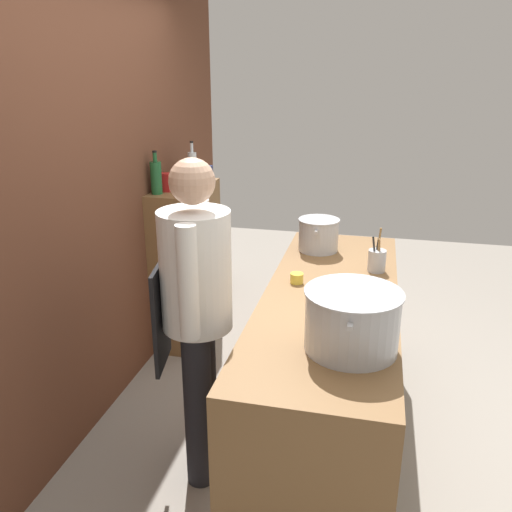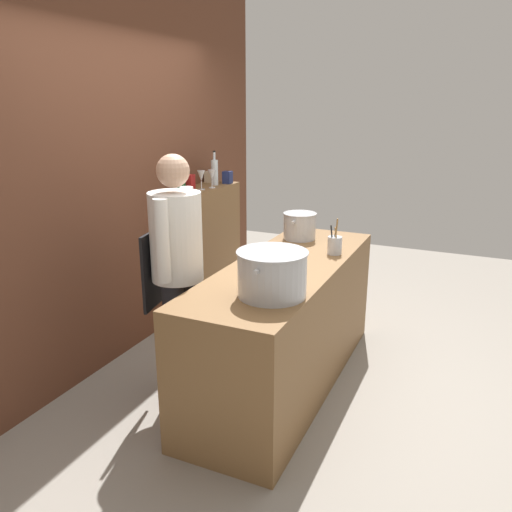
# 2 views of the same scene
# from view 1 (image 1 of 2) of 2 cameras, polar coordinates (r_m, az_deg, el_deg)

# --- Properties ---
(ground_plane) EXTENTS (8.00, 8.00, 0.00)m
(ground_plane) POSITION_cam_1_polar(r_m,az_deg,el_deg) (3.28, 7.39, -18.52)
(ground_plane) COLOR gray
(brick_back_panel) EXTENTS (4.40, 0.10, 3.00)m
(brick_back_panel) POSITION_cam_1_polar(r_m,az_deg,el_deg) (3.08, -18.47, 8.92)
(brick_back_panel) COLOR brown
(brick_back_panel) RESTS_ON ground_plane
(prep_counter) EXTENTS (2.11, 0.70, 0.90)m
(prep_counter) POSITION_cam_1_polar(r_m,az_deg,el_deg) (3.03, 7.77, -11.79)
(prep_counter) COLOR brown
(prep_counter) RESTS_ON ground_plane
(bar_cabinet) EXTENTS (0.76, 0.32, 1.21)m
(bar_cabinet) POSITION_cam_1_polar(r_m,az_deg,el_deg) (4.09, -7.49, -0.81)
(bar_cabinet) COLOR brown
(bar_cabinet) RESTS_ON ground_plane
(chef) EXTENTS (0.52, 0.39, 1.66)m
(chef) POSITION_cam_1_polar(r_m,az_deg,el_deg) (2.53, -6.57, -5.10)
(chef) COLOR black
(chef) RESTS_ON ground_plane
(stockpot_large) EXTENTS (0.47, 0.41, 0.26)m
(stockpot_large) POSITION_cam_1_polar(r_m,az_deg,el_deg) (2.23, 10.45, -6.94)
(stockpot_large) COLOR #B7BABF
(stockpot_large) RESTS_ON prep_counter
(stockpot_small) EXTENTS (0.33, 0.27, 0.21)m
(stockpot_small) POSITION_cam_1_polar(r_m,az_deg,el_deg) (3.43, 6.85, 2.33)
(stockpot_small) COLOR #B7BABF
(stockpot_small) RESTS_ON prep_counter
(utensil_crock) EXTENTS (0.10, 0.10, 0.26)m
(utensil_crock) POSITION_cam_1_polar(r_m,az_deg,el_deg) (3.14, 13.06, -0.43)
(utensil_crock) COLOR #B7BABF
(utensil_crock) RESTS_ON prep_counter
(butter_jar) EXTENTS (0.07, 0.07, 0.06)m
(butter_jar) POSITION_cam_1_polar(r_m,az_deg,el_deg) (2.91, 4.47, -2.42)
(butter_jar) COLOR yellow
(butter_jar) RESTS_ON prep_counter
(wine_bottle_clear) EXTENTS (0.07, 0.07, 0.32)m
(wine_bottle_clear) POSITION_cam_1_polar(r_m,az_deg,el_deg) (3.99, -6.95, 9.59)
(wine_bottle_clear) COLOR silver
(wine_bottle_clear) RESTS_ON bar_cabinet
(wine_bottle_green) EXTENTS (0.08, 0.08, 0.30)m
(wine_bottle_green) POSITION_cam_1_polar(r_m,az_deg,el_deg) (3.69, -10.86, 8.47)
(wine_bottle_green) COLOR #1E592D
(wine_bottle_green) RESTS_ON bar_cabinet
(wine_glass_short) EXTENTS (0.07, 0.07, 0.17)m
(wine_glass_short) POSITION_cam_1_polar(r_m,az_deg,el_deg) (3.72, -8.14, 8.72)
(wine_glass_short) COLOR silver
(wine_glass_short) RESTS_ON bar_cabinet
(wine_glass_wide) EXTENTS (0.07, 0.07, 0.16)m
(wine_glass_wide) POSITION_cam_1_polar(r_m,az_deg,el_deg) (3.83, -6.93, 9.01)
(wine_glass_wide) COLOR silver
(wine_glass_wide) RESTS_ON bar_cabinet
(spice_tin_navy) EXTENTS (0.08, 0.08, 0.12)m
(spice_tin_navy) POSITION_cam_1_polar(r_m,az_deg,el_deg) (4.10, -5.40, 8.98)
(spice_tin_navy) COLOR navy
(spice_tin_navy) RESTS_ON bar_cabinet
(spice_tin_red) EXTENTS (0.08, 0.08, 0.13)m
(spice_tin_red) POSITION_cam_1_polar(r_m,az_deg,el_deg) (3.77, -9.84, 7.94)
(spice_tin_red) COLOR red
(spice_tin_red) RESTS_ON bar_cabinet
(spice_tin_cream) EXTENTS (0.09, 0.09, 0.10)m
(spice_tin_cream) POSITION_cam_1_polar(r_m,az_deg,el_deg) (4.16, -7.89, 8.96)
(spice_tin_cream) COLOR beige
(spice_tin_cream) RESTS_ON bar_cabinet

